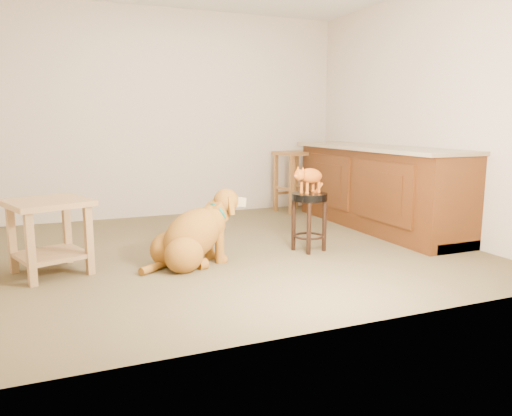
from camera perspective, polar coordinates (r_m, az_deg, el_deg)
name	(u,v)px	position (r m, az deg, el deg)	size (l,w,h in m)	color
floor	(224,250)	(4.79, -3.67, -4.79)	(4.50, 4.00, 0.01)	brown
room_shell	(222,69)	(4.66, -3.90, 15.57)	(4.54, 4.04, 2.62)	beige
cabinet_run	(376,190)	(5.86, 13.60, 2.02)	(0.70, 2.56, 0.94)	#50280E
padded_stool	(309,210)	(4.71, 6.10, -0.23)	(0.35, 0.35, 0.55)	black
wood_stool	(294,181)	(6.75, 4.36, 3.15)	(0.52, 0.52, 0.81)	brown
side_table	(49,225)	(4.29, -22.55, -1.86)	(0.74, 0.74, 0.60)	#9A7447
golden_retriever	(194,236)	(4.26, -7.15, -3.22)	(1.03, 0.61, 0.67)	brown
tabby_kitten	(309,177)	(4.66, 6.07, 3.57)	(0.42, 0.26, 0.29)	#A84C10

